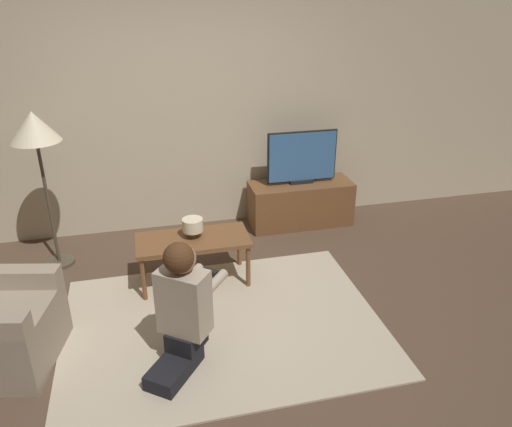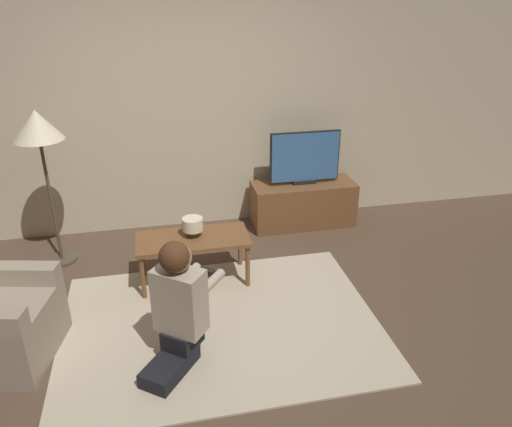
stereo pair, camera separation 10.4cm
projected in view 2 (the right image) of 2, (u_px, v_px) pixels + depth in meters
The scene contains 9 objects.
ground_plane at pixel (221, 325), 3.94m from camera, with size 10.00×10.00×0.00m, color brown.
wall_back at pixel (190, 107), 5.10m from camera, with size 10.00×0.06×2.60m.
rug at pixel (221, 324), 3.94m from camera, with size 2.46×1.83×0.02m.
tv_stand at pixel (303, 204), 5.50m from camera, with size 1.12×0.43×0.48m.
tv at pixel (305, 158), 5.28m from camera, with size 0.76×0.08×0.58m.
coffee_table at pixel (193, 243), 4.36m from camera, with size 0.98×0.46×0.45m.
floor_lamp at pixel (39, 134), 4.32m from camera, with size 0.43×0.43×1.48m.
person_kneeling at pixel (178, 303), 3.38m from camera, with size 0.68×0.78×0.94m.
table_lamp at pixel (193, 225), 4.32m from camera, with size 0.18×0.18×0.17m.
Camera 2 is at (-0.40, -3.19, 2.47)m, focal length 35.00 mm.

